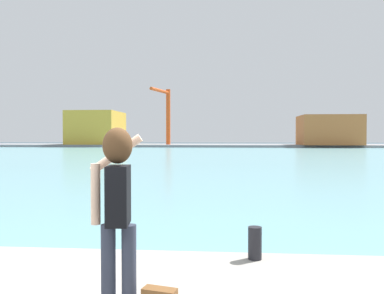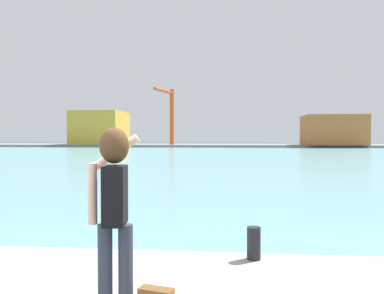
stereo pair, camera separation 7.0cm
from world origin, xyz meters
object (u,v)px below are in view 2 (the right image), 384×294
object	(u,v)px
person_photographer	(114,199)
warehouse_right	(333,130)
harbor_bollard	(254,243)
port_crane	(170,110)
warehouse_left	(100,128)

from	to	relation	value
person_photographer	warehouse_right	bearing A→B (deg)	-21.96
person_photographer	harbor_bollard	xyz separation A→B (m)	(1.41, 1.72, -0.85)
harbor_bollard	port_crane	bearing A→B (deg)	99.45
port_crane	warehouse_right	bearing A→B (deg)	-0.37
harbor_bollard	port_crane	world-z (taller)	port_crane
warehouse_left	port_crane	bearing A→B (deg)	-10.16
warehouse_right	port_crane	bearing A→B (deg)	179.63
warehouse_right	person_photographer	bearing A→B (deg)	-105.16
harbor_bollard	warehouse_left	bearing A→B (deg)	109.69
person_photographer	port_crane	xyz separation A→B (m)	(-12.70, 86.46, 6.63)
harbor_bollard	port_crane	distance (m)	86.23
port_crane	person_photographer	bearing A→B (deg)	-81.65
person_photographer	warehouse_left	bearing A→B (deg)	11.73
warehouse_right	harbor_bollard	bearing A→B (deg)	-104.56
harbor_bollard	port_crane	size ratio (longest dim) A/B	0.03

